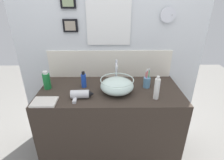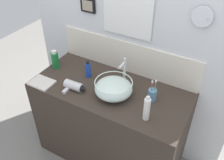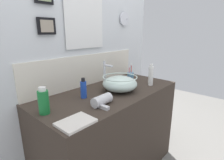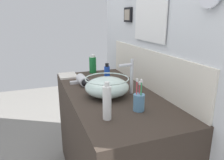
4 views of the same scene
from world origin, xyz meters
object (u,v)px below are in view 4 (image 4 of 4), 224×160
object	(u,v)px
faucet	(130,74)
shampoo_bottle	(107,74)
lotion_bottle	(107,102)
glass_bowl_sink	(107,87)
toothbrush_cup	(139,102)
spray_bottle	(93,64)
hair_drier	(83,81)
hand_towel	(68,76)

from	to	relation	value
faucet	shampoo_bottle	bearing A→B (deg)	-168.25
faucet	lotion_bottle	world-z (taller)	faucet
glass_bowl_sink	toothbrush_cup	distance (m)	0.31
toothbrush_cup	shampoo_bottle	distance (m)	0.61
toothbrush_cup	spray_bottle	xyz separation A→B (m)	(-0.96, -0.02, 0.03)
hair_drier	toothbrush_cup	size ratio (longest dim) A/B	1.03
shampoo_bottle	lotion_bottle	bearing A→B (deg)	-19.06
shampoo_bottle	toothbrush_cup	bearing A→B (deg)	-1.21
faucet	shampoo_bottle	xyz separation A→B (m)	(-0.32, -0.07, -0.07)
spray_bottle	shampoo_bottle	size ratio (longest dim) A/B	1.10
faucet	toothbrush_cup	xyz separation A→B (m)	(0.29, -0.08, -0.09)
toothbrush_cup	lotion_bottle	xyz separation A→B (m)	(0.04, -0.21, 0.04)
hair_drier	toothbrush_cup	world-z (taller)	toothbrush_cup
toothbrush_cup	glass_bowl_sink	bearing A→B (deg)	-161.62
shampoo_bottle	glass_bowl_sink	bearing A→B (deg)	-19.10
toothbrush_cup	spray_bottle	bearing A→B (deg)	-179.08
faucet	hair_drier	size ratio (longest dim) A/B	1.24
glass_bowl_sink	shampoo_bottle	size ratio (longest dim) A/B	1.89
glass_bowl_sink	toothbrush_cup	world-z (taller)	toothbrush_cup
hair_drier	hand_towel	bearing A→B (deg)	-166.49
spray_bottle	hand_towel	xyz separation A→B (m)	(0.05, -0.26, -0.07)
glass_bowl_sink	shampoo_bottle	xyz separation A→B (m)	(-0.32, 0.11, 0.00)
lotion_bottle	hand_towel	distance (m)	0.96
glass_bowl_sink	spray_bottle	distance (m)	0.67
lotion_bottle	shampoo_bottle	xyz separation A→B (m)	(-0.65, 0.23, -0.02)
faucet	hair_drier	xyz separation A→B (m)	(-0.31, -0.28, -0.11)
lotion_bottle	shampoo_bottle	bearing A→B (deg)	160.94
glass_bowl_sink	spray_bottle	bearing A→B (deg)	172.96
spray_bottle	hand_towel	distance (m)	0.27
hair_drier	spray_bottle	bearing A→B (deg)	152.57
toothbrush_cup	spray_bottle	distance (m)	0.96
glass_bowl_sink	shampoo_bottle	world-z (taller)	shampoo_bottle
lotion_bottle	hand_towel	xyz separation A→B (m)	(-0.95, -0.06, -0.09)
lotion_bottle	hand_towel	size ratio (longest dim) A/B	1.04
glass_bowl_sink	faucet	bearing A→B (deg)	90.00
faucet	lotion_bottle	bearing A→B (deg)	-41.13
hair_drier	toothbrush_cup	xyz separation A→B (m)	(0.61, 0.20, 0.02)
faucet	glass_bowl_sink	bearing A→B (deg)	-90.00
faucet	lotion_bottle	distance (m)	0.45
hand_towel	glass_bowl_sink	bearing A→B (deg)	15.86
glass_bowl_sink	hair_drier	world-z (taller)	glass_bowl_sink
hand_towel	shampoo_bottle	bearing A→B (deg)	44.10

